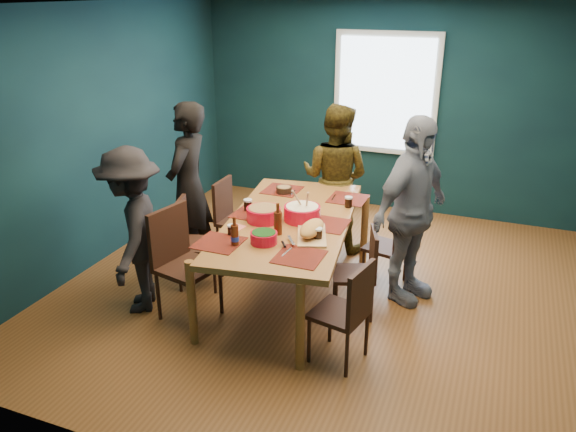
% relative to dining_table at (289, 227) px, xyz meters
% --- Properties ---
extents(room, '(5.01, 5.01, 2.71)m').
position_rel_dining_table_xyz_m(room, '(0.25, 0.55, 0.62)').
color(room, brown).
rests_on(room, ground).
extents(dining_table, '(1.40, 2.32, 0.83)m').
position_rel_dining_table_xyz_m(dining_table, '(0.00, 0.00, 0.00)').
color(dining_table, '#A66732').
rests_on(dining_table, floor).
extents(chair_left_far, '(0.40, 0.40, 0.89)m').
position_rel_dining_table_xyz_m(chair_left_far, '(-0.94, 0.63, -0.24)').
color(chair_left_far, black).
rests_on(chair_left_far, floor).
extents(chair_left_mid, '(0.50, 0.50, 0.90)m').
position_rel_dining_table_xyz_m(chair_left_mid, '(-1.01, -0.10, -0.23)').
color(chair_left_mid, black).
rests_on(chair_left_mid, floor).
extents(chair_left_near, '(0.55, 0.55, 1.03)m').
position_rel_dining_table_xyz_m(chair_left_near, '(-0.82, -0.63, -0.15)').
color(chair_left_near, black).
rests_on(chair_left_near, floor).
extents(chair_right_far, '(0.44, 0.44, 0.82)m').
position_rel_dining_table_xyz_m(chair_right_far, '(0.87, 0.61, -0.27)').
color(chair_right_far, black).
rests_on(chair_right_far, floor).
extents(chair_right_mid, '(0.48, 0.48, 0.83)m').
position_rel_dining_table_xyz_m(chair_right_mid, '(0.72, -0.02, -0.27)').
color(chair_right_mid, black).
rests_on(chair_right_mid, floor).
extents(chair_right_near, '(0.47, 0.47, 0.88)m').
position_rel_dining_table_xyz_m(chair_right_near, '(0.80, -0.79, -0.24)').
color(chair_right_near, black).
rests_on(chair_right_near, floor).
extents(person_far_left, '(0.49, 0.69, 1.78)m').
position_rel_dining_table_xyz_m(person_far_left, '(-1.24, 0.29, 0.14)').
color(person_far_left, black).
rests_on(person_far_left, floor).
extents(person_back, '(0.87, 0.71, 1.67)m').
position_rel_dining_table_xyz_m(person_back, '(0.04, 1.32, 0.08)').
color(person_back, black).
rests_on(person_back, floor).
extents(person_right, '(0.83, 1.14, 1.80)m').
position_rel_dining_table_xyz_m(person_right, '(1.04, 0.42, 0.15)').
color(person_right, silver).
rests_on(person_right, floor).
extents(person_near_left, '(0.95, 1.15, 1.56)m').
position_rel_dining_table_xyz_m(person_near_left, '(-1.26, -0.67, 0.03)').
color(person_near_left, black).
rests_on(person_near_left, floor).
extents(bowl_salad, '(0.31, 0.31, 0.13)m').
position_rel_dining_table_xyz_m(bowl_salad, '(-0.21, -0.12, 0.15)').
color(bowl_salad, red).
rests_on(bowl_salad, dining_table).
extents(bowl_dumpling, '(0.34, 0.34, 0.31)m').
position_rel_dining_table_xyz_m(bowl_dumpling, '(0.12, 0.02, 0.15)').
color(bowl_dumpling, red).
rests_on(bowl_dumpling, dining_table).
extents(bowl_herbs, '(0.23, 0.23, 0.10)m').
position_rel_dining_table_xyz_m(bowl_herbs, '(-0.01, -0.57, 0.13)').
color(bowl_herbs, red).
rests_on(bowl_herbs, dining_table).
extents(cutting_board, '(0.39, 0.62, 0.13)m').
position_rel_dining_table_xyz_m(cutting_board, '(0.32, -0.30, 0.14)').
color(cutting_board, tan).
rests_on(cutting_board, dining_table).
extents(small_bowl, '(0.16, 0.16, 0.07)m').
position_rel_dining_table_xyz_m(small_bowl, '(-0.31, 0.64, 0.11)').
color(small_bowl, black).
rests_on(small_bowl, dining_table).
extents(beer_bottle_a, '(0.07, 0.07, 0.25)m').
position_rel_dining_table_xyz_m(beer_bottle_a, '(-0.21, -0.70, 0.17)').
color(beer_bottle_a, '#451B0C').
rests_on(beer_bottle_a, dining_table).
extents(beer_bottle_b, '(0.07, 0.07, 0.28)m').
position_rel_dining_table_xyz_m(beer_bottle_b, '(0.03, -0.35, 0.19)').
color(beer_bottle_b, '#451B0C').
rests_on(beer_bottle_b, dining_table).
extents(cola_glass_a, '(0.07, 0.07, 0.09)m').
position_rel_dining_table_xyz_m(cola_glass_a, '(-0.34, -0.52, 0.13)').
color(cola_glass_a, black).
rests_on(cola_glass_a, dining_table).
extents(cola_glass_b, '(0.08, 0.08, 0.11)m').
position_rel_dining_table_xyz_m(cola_glass_b, '(0.39, -0.35, 0.14)').
color(cola_glass_b, black).
rests_on(cola_glass_b, dining_table).
extents(cola_glass_c, '(0.08, 0.08, 0.11)m').
position_rel_dining_table_xyz_m(cola_glass_c, '(0.43, 0.49, 0.14)').
color(cola_glass_c, black).
rests_on(cola_glass_c, dining_table).
extents(cola_glass_d, '(0.08, 0.08, 0.11)m').
position_rel_dining_table_xyz_m(cola_glass_d, '(-0.45, 0.05, 0.14)').
color(cola_glass_d, black).
rests_on(cola_glass_d, dining_table).
extents(napkin_a, '(0.15, 0.15, 0.00)m').
position_rel_dining_table_xyz_m(napkin_a, '(0.35, 0.06, 0.08)').
color(napkin_a, '#F57067').
rests_on(napkin_a, dining_table).
extents(napkin_b, '(0.15, 0.15, 0.00)m').
position_rel_dining_table_xyz_m(napkin_b, '(-0.37, -0.36, 0.08)').
color(napkin_b, '#F57067').
rests_on(napkin_b, dining_table).
extents(napkin_c, '(0.15, 0.15, 0.00)m').
position_rel_dining_table_xyz_m(napkin_c, '(0.32, -0.69, 0.08)').
color(napkin_c, '#F57067').
rests_on(napkin_c, dining_table).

